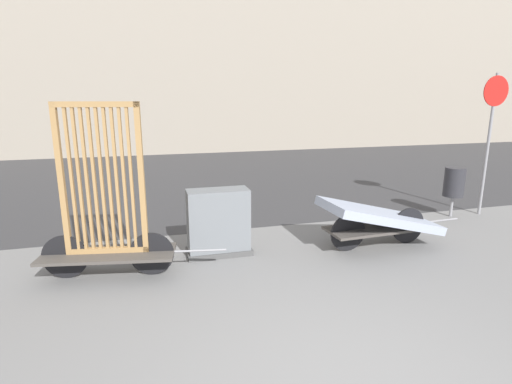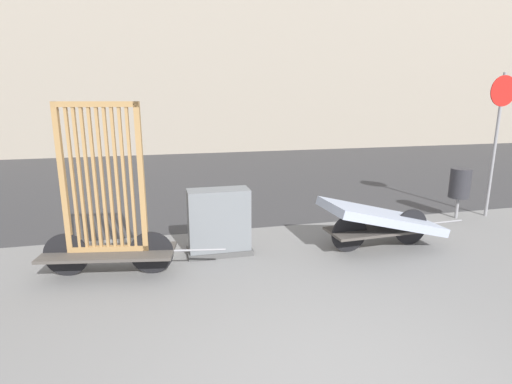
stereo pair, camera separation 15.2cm
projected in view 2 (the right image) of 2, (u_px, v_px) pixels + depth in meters
road_strip at (204, 176)px, 12.06m from camera, size 56.00×10.19×0.01m
building_facade at (181, 6)px, 17.32m from camera, size 48.00×4.00×12.38m
bike_cart_with_bedframe at (106, 219)px, 5.25m from camera, size 2.45×0.91×2.30m
bike_cart_with_mattress at (382, 220)px, 6.27m from camera, size 2.52×0.98×0.82m
utility_cabinet at (219, 225)px, 6.05m from camera, size 0.98×0.45×1.01m
trash_bin at (460, 184)px, 7.78m from camera, size 0.39×0.39×1.00m
sign_post at (498, 125)px, 7.68m from camera, size 0.58×0.06×2.80m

